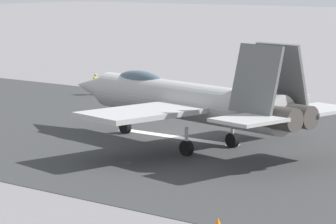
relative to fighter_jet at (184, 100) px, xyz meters
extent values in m
plane|color=slate|center=(2.37, -1.69, -2.45)|extent=(400.00, 400.00, 0.00)
cube|color=#343535|center=(2.37, -1.69, -2.44)|extent=(240.00, 26.00, 0.02)
cube|color=white|center=(1.86, -1.69, -2.42)|extent=(8.00, 0.70, 0.00)
cylinder|color=#ABABA9|center=(-0.11, 0.02, -0.07)|extent=(13.26, 4.22, 1.95)
cone|color=#ABABA9|center=(7.84, -1.40, -0.07)|extent=(3.27, 2.16, 1.66)
ellipsoid|color=#3F5160|center=(3.54, -0.63, 0.66)|extent=(3.74, 1.71, 1.10)
cylinder|color=#47423D|center=(-6.63, 1.74, -0.07)|extent=(2.36, 1.47, 1.10)
cylinder|color=#47423D|center=(-6.83, 0.66, -0.07)|extent=(2.36, 1.47, 1.10)
cube|color=#ABABA9|center=(-0.42, 3.95, -0.17)|extent=(4.34, 6.19, 0.24)
cube|color=#ABABA9|center=(-1.76, -3.57, -0.17)|extent=(4.34, 6.19, 0.24)
cube|color=#ABABA9|center=(-6.31, 3.56, 0.03)|extent=(2.85, 3.18, 0.16)
cube|color=#ABABA9|center=(-7.15, -1.16, 0.03)|extent=(2.85, 3.18, 0.16)
cube|color=#5B5D5D|center=(-5.58, 1.91, 1.63)|extent=(2.73, 1.39, 3.14)
cube|color=#5B5D5D|center=(-5.89, 0.14, 1.63)|extent=(2.73, 1.39, 3.14)
cylinder|color=silver|center=(4.86, -0.87, -1.75)|extent=(0.18, 0.18, 1.40)
cylinder|color=black|center=(4.86, -0.87, -2.07)|extent=(0.80, 0.43, 0.76)
cylinder|color=silver|center=(-1.60, 1.91, -1.75)|extent=(0.18, 0.18, 1.40)
cylinder|color=black|center=(-1.60, 1.91, -2.07)|extent=(0.80, 0.43, 0.76)
cylinder|color=silver|center=(-2.16, -1.24, -1.75)|extent=(0.18, 0.18, 1.40)
cylinder|color=black|center=(-2.16, -1.24, -2.07)|extent=(0.80, 0.43, 0.76)
cube|color=#1E2338|center=(17.40, -11.79, -2.02)|extent=(0.24, 0.36, 0.85)
cube|color=yellow|center=(17.40, -11.79, -1.40)|extent=(0.52, 0.47, 0.57)
sphere|color=tan|center=(17.40, -11.79, -0.96)|extent=(0.22, 0.22, 0.22)
cylinder|color=yellow|center=(17.14, -11.64, -1.43)|extent=(0.10, 0.10, 0.54)
cylinder|color=yellow|center=(17.66, -11.94, -1.43)|extent=(0.10, 0.10, 0.54)
camera|label=1|loc=(-27.21, 35.45, 6.21)|focal=93.63mm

